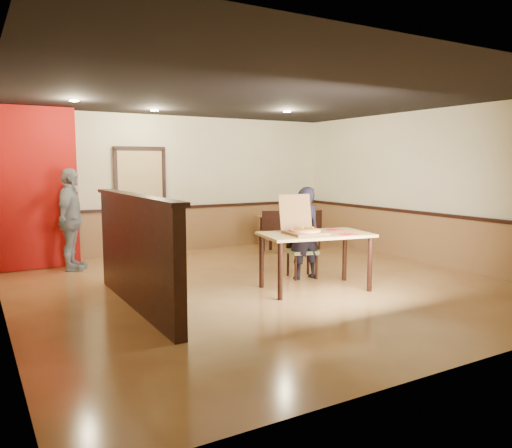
{
  "coord_description": "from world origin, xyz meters",
  "views": [
    {
      "loc": [
        -3.8,
        -6.31,
        1.82
      ],
      "look_at": [
        -0.14,
        0.0,
        0.94
      ],
      "focal_mm": 35.0,
      "sensor_mm": 36.0,
      "label": 1
    }
  ],
  "objects_px": {
    "side_chair_left": "(272,230)",
    "side_table": "(277,223)",
    "diner": "(305,233)",
    "main_table": "(315,241)",
    "diner_chair": "(301,248)",
    "condiment": "(283,212)",
    "side_chair_right": "(310,228)",
    "passerby": "(71,220)",
    "pizza_box": "(304,229)"
  },
  "relations": [
    {
      "from": "side_chair_left",
      "to": "side_table",
      "type": "bearing_deg",
      "value": -96.26
    },
    {
      "from": "side_chair_left",
      "to": "diner",
      "type": "xyz_separation_m",
      "value": [
        -0.75,
        -2.16,
        0.25
      ]
    },
    {
      "from": "side_chair_left",
      "to": "side_table",
      "type": "relative_size",
      "value": 1.19
    },
    {
      "from": "main_table",
      "to": "side_chair_left",
      "type": "xyz_separation_m",
      "value": [
        1.03,
        2.81,
        -0.23
      ]
    },
    {
      "from": "diner_chair",
      "to": "condiment",
      "type": "relative_size",
      "value": 5.35
    },
    {
      "from": "side_chair_left",
      "to": "side_chair_right",
      "type": "distance_m",
      "value": 0.95
    },
    {
      "from": "passerby",
      "to": "side_chair_right",
      "type": "bearing_deg",
      "value": -69.73
    },
    {
      "from": "side_chair_left",
      "to": "passerby",
      "type": "distance_m",
      "value": 3.87
    },
    {
      "from": "diner_chair",
      "to": "pizza_box",
      "type": "height_order",
      "value": "pizza_box"
    },
    {
      "from": "side_chair_left",
      "to": "diner_chair",
      "type": "bearing_deg",
      "value": 102.77
    },
    {
      "from": "main_table",
      "to": "diner",
      "type": "height_order",
      "value": "diner"
    },
    {
      "from": "side_table",
      "to": "side_chair_right",
      "type": "bearing_deg",
      "value": -53.0
    },
    {
      "from": "side_chair_left",
      "to": "condiment",
      "type": "relative_size",
      "value": 5.51
    },
    {
      "from": "pizza_box",
      "to": "diner_chair",
      "type": "bearing_deg",
      "value": 62.72
    },
    {
      "from": "side_chair_right",
      "to": "condiment",
      "type": "height_order",
      "value": "condiment"
    },
    {
      "from": "diner_chair",
      "to": "side_table",
      "type": "distance_m",
      "value": 2.89
    },
    {
      "from": "side_chair_left",
      "to": "side_table",
      "type": "height_order",
      "value": "side_chair_left"
    },
    {
      "from": "side_chair_right",
      "to": "diner_chair",
      "type": "bearing_deg",
      "value": 40.24
    },
    {
      "from": "diner",
      "to": "condiment",
      "type": "xyz_separation_m",
      "value": [
        1.35,
        2.67,
        0.05
      ]
    },
    {
      "from": "passerby",
      "to": "condiment",
      "type": "xyz_separation_m",
      "value": [
        4.42,
        0.14,
        -0.09
      ]
    },
    {
      "from": "side_chair_right",
      "to": "pizza_box",
      "type": "height_order",
      "value": "pizza_box"
    },
    {
      "from": "pizza_box",
      "to": "condiment",
      "type": "distance_m",
      "value": 3.74
    },
    {
      "from": "side_table",
      "to": "diner",
      "type": "relative_size",
      "value": 0.51
    },
    {
      "from": "diner_chair",
      "to": "passerby",
      "type": "bearing_deg",
      "value": 156.48
    },
    {
      "from": "diner_chair",
      "to": "side_chair_left",
      "type": "relative_size",
      "value": 0.97
    },
    {
      "from": "main_table",
      "to": "pizza_box",
      "type": "relative_size",
      "value": 2.55
    },
    {
      "from": "diner_chair",
      "to": "passerby",
      "type": "xyz_separation_m",
      "value": [
        -3.11,
        2.38,
        0.4
      ]
    },
    {
      "from": "diner",
      "to": "pizza_box",
      "type": "height_order",
      "value": "diner"
    },
    {
      "from": "diner",
      "to": "passerby",
      "type": "xyz_separation_m",
      "value": [
        -3.08,
        2.52,
        0.14
      ]
    },
    {
      "from": "diner",
      "to": "passerby",
      "type": "height_order",
      "value": "passerby"
    },
    {
      "from": "side_table",
      "to": "pizza_box",
      "type": "relative_size",
      "value": 1.13
    },
    {
      "from": "side_table",
      "to": "condiment",
      "type": "xyz_separation_m",
      "value": [
        0.11,
        -0.1,
        0.25
      ]
    },
    {
      "from": "diner_chair",
      "to": "side_chair_left",
      "type": "distance_m",
      "value": 2.14
    },
    {
      "from": "main_table",
      "to": "side_table",
      "type": "distance_m",
      "value": 3.74
    },
    {
      "from": "passerby",
      "to": "main_table",
      "type": "bearing_deg",
      "value": -113.8
    },
    {
      "from": "condiment",
      "to": "pizza_box",
      "type": "bearing_deg",
      "value": -118.82
    },
    {
      "from": "diner_chair",
      "to": "diner",
      "type": "distance_m",
      "value": 0.3
    },
    {
      "from": "side_chair_right",
      "to": "condiment",
      "type": "xyz_separation_m",
      "value": [
        -0.35,
        0.51,
        0.32
      ]
    },
    {
      "from": "main_table",
      "to": "condiment",
      "type": "relative_size",
      "value": 10.44
    },
    {
      "from": "condiment",
      "to": "side_table",
      "type": "bearing_deg",
      "value": 137.74
    },
    {
      "from": "side_chair_right",
      "to": "side_table",
      "type": "height_order",
      "value": "side_chair_right"
    },
    {
      "from": "side_table",
      "to": "passerby",
      "type": "xyz_separation_m",
      "value": [
        -4.31,
        -0.24,
        0.34
      ]
    },
    {
      "from": "main_table",
      "to": "passerby",
      "type": "height_order",
      "value": "passerby"
    },
    {
      "from": "diner",
      "to": "passerby",
      "type": "relative_size",
      "value": 0.84
    },
    {
      "from": "side_table",
      "to": "condiment",
      "type": "relative_size",
      "value": 4.62
    },
    {
      "from": "side_chair_left",
      "to": "side_chair_right",
      "type": "relative_size",
      "value": 1.05
    },
    {
      "from": "side_table",
      "to": "diner",
      "type": "bearing_deg",
      "value": -114.11
    },
    {
      "from": "side_chair_left",
      "to": "diner",
      "type": "height_order",
      "value": "diner"
    },
    {
      "from": "main_table",
      "to": "side_chair_left",
      "type": "height_order",
      "value": "side_chair_left"
    },
    {
      "from": "side_chair_right",
      "to": "side_table",
      "type": "distance_m",
      "value": 0.77
    }
  ]
}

